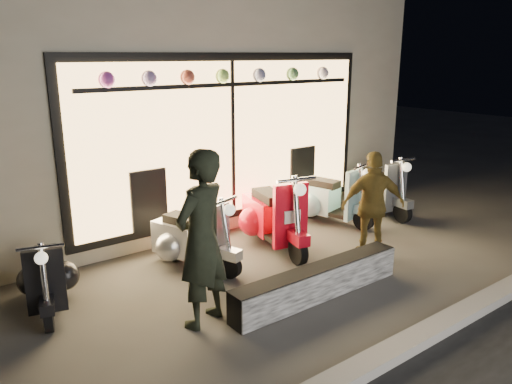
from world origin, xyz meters
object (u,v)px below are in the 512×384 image
at_px(graffiti_barrier, 318,282).
at_px(scooter_silver, 187,237).
at_px(man, 201,239).
at_px(woman, 373,205).
at_px(scooter_red, 271,215).

height_order(graffiti_barrier, scooter_silver, scooter_silver).
bearing_deg(man, woman, 162.40).
height_order(scooter_silver, scooter_red, scooter_red).
relative_size(graffiti_barrier, scooter_silver, 1.74).
bearing_deg(woman, man, 34.72).
bearing_deg(man, graffiti_barrier, 146.29).
distance_m(graffiti_barrier, woman, 1.69).
xyz_separation_m(graffiti_barrier, woman, (1.51, 0.47, 0.58)).
bearing_deg(scooter_silver, man, -131.59).
height_order(scooter_red, woman, woman).
bearing_deg(graffiti_barrier, woman, 17.37).
height_order(scooter_red, man, man).
relative_size(scooter_red, man, 0.85).
bearing_deg(graffiti_barrier, scooter_red, 68.99).
distance_m(graffiti_barrier, man, 1.64).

